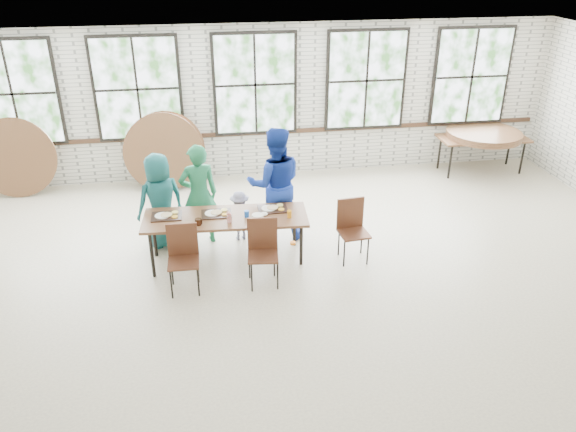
% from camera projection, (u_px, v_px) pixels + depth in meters
% --- Properties ---
extents(room, '(12.00, 12.00, 12.00)m').
position_uv_depth(room, '(255.00, 87.00, 10.77)').
color(room, beige).
rests_on(room, ground).
extents(dining_table, '(2.44, 0.94, 0.74)m').
position_uv_depth(dining_table, '(226.00, 220.00, 8.25)').
color(dining_table, brown).
rests_on(dining_table, ground).
extents(chair_near_left, '(0.43, 0.41, 0.95)m').
position_uv_depth(chair_near_left, '(183.00, 252.00, 7.67)').
color(chair_near_left, '#502B1A').
rests_on(chair_near_left, ground).
extents(chair_near_right, '(0.46, 0.45, 0.95)m').
position_uv_depth(chair_near_right, '(263.00, 246.00, 7.81)').
color(chair_near_right, '#502B1A').
rests_on(chair_near_right, ground).
extents(chair_spare, '(0.46, 0.44, 0.95)m').
position_uv_depth(chair_spare, '(352.00, 224.00, 8.40)').
color(chair_spare, '#502B1A').
rests_on(chair_spare, ground).
extents(adult_teal, '(0.88, 0.75, 1.52)m').
position_uv_depth(adult_teal, '(161.00, 201.00, 8.66)').
color(adult_teal, '#1C616D').
rests_on(adult_teal, ground).
extents(adult_green, '(0.66, 0.49, 1.65)m').
position_uv_depth(adult_green, '(199.00, 195.00, 8.71)').
color(adult_green, '#1E7148').
rests_on(adult_green, ground).
extents(toddler, '(0.57, 0.37, 0.83)m').
position_uv_depth(toddler, '(240.00, 216.00, 8.98)').
color(toddler, '#191748').
rests_on(toddler, ground).
extents(adult_blue, '(0.92, 0.73, 1.85)m').
position_uv_depth(adult_blue, '(275.00, 184.00, 8.83)').
color(adult_blue, '#153199').
rests_on(adult_blue, ground).
extents(storage_table, '(1.82, 0.80, 0.74)m').
position_uv_depth(storage_table, '(483.00, 140.00, 11.48)').
color(storage_table, brown).
rests_on(storage_table, ground).
extents(tabletop_clutter, '(2.03, 0.61, 0.11)m').
position_uv_depth(tabletop_clutter, '(230.00, 215.00, 8.21)').
color(tabletop_clutter, black).
rests_on(tabletop_clutter, dining_table).
extents(round_tops_stacked, '(1.50, 1.50, 0.13)m').
position_uv_depth(round_tops_stacked, '(484.00, 134.00, 11.43)').
color(round_tops_stacked, brown).
rests_on(round_tops_stacked, storage_table).
extents(round_tops_leaning, '(4.25, 0.47, 1.49)m').
position_uv_depth(round_tops_leaning, '(116.00, 154.00, 10.61)').
color(round_tops_leaning, brown).
rests_on(round_tops_leaning, ground).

